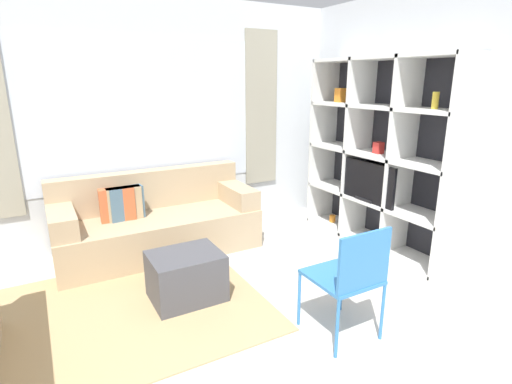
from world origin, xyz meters
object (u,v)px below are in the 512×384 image
object	(u,v)px
couch_main	(156,223)
folding_chair	(350,273)
shelving_unit	(380,155)
ottoman	(186,277)

from	to	relation	value
couch_main	folding_chair	world-z (taller)	folding_chair
shelving_unit	ottoman	bearing A→B (deg)	-176.32
couch_main	ottoman	size ratio (longest dim) A/B	3.55
ottoman	folding_chair	xyz separation A→B (m)	(0.83, -1.08, 0.31)
couch_main	ottoman	xyz separation A→B (m)	(-0.06, -1.11, -0.11)
shelving_unit	folding_chair	bearing A→B (deg)	-140.58
couch_main	folding_chair	xyz separation A→B (m)	(0.76, -2.19, 0.20)
shelving_unit	ottoman	distance (m)	2.47
shelving_unit	couch_main	world-z (taller)	shelving_unit
shelving_unit	ottoman	world-z (taller)	shelving_unit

